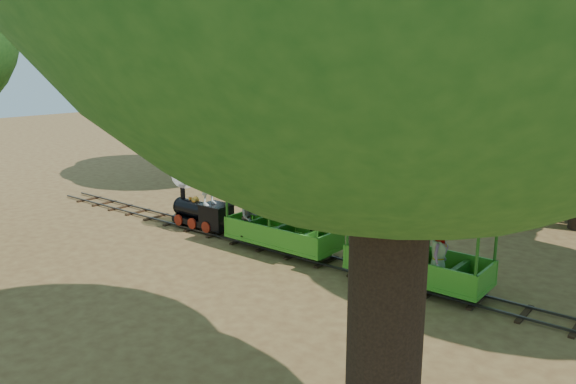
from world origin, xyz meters
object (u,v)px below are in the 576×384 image
Objects in this scene: locomotive at (199,179)px; fence at (425,185)px; carriage_front at (281,225)px; carriage_rear at (417,254)px.

locomotive reaches higher than fence.
locomotive is 0.16× the size of fence.
carriage_front is at bearing -1.40° from locomotive.
carriage_front and carriage_rear have the same top height.
fence is (3.86, 7.95, -1.04)m from locomotive.
fence is (0.51, 8.03, -0.17)m from carriage_front.
locomotive is 0.82× the size of carriage_rear.
locomotive reaches higher than carriage_rear.
carriage_rear is at bearing -66.20° from fence.
fence is at bearing 86.34° from carriage_front.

